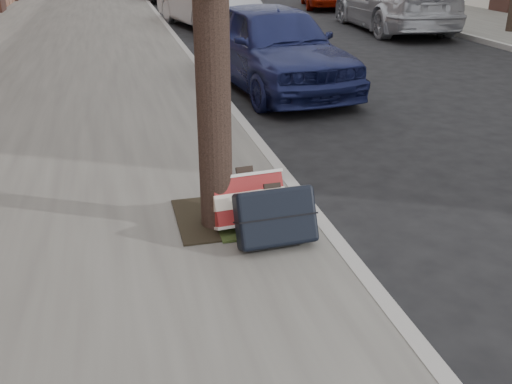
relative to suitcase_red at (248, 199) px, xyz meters
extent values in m
cube|color=slate|center=(-1.84, 13.97, -0.28)|extent=(5.00, 70.00, 0.12)
cube|color=slate|center=(9.66, 13.97, -0.28)|extent=(4.00, 70.00, 0.12)
cube|color=black|center=(-0.14, 0.17, -0.22)|extent=(0.85, 0.85, 0.02)
cube|color=maroon|center=(0.00, 0.00, 0.00)|extent=(0.60, 0.37, 0.45)
cube|color=black|center=(0.12, -0.38, 0.01)|extent=(0.62, 0.38, 0.48)
imported|color=#191F51|center=(1.61, 4.99, 0.35)|extent=(2.07, 4.22, 1.38)
imported|color=#ABADB3|center=(1.75, 12.40, 0.38)|extent=(2.40, 4.63, 1.45)
imported|color=#A0A2A8|center=(6.58, 10.59, 0.40)|extent=(2.48, 5.25, 1.48)
camera|label=1|loc=(-0.96, -4.08, 1.92)|focal=40.00mm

